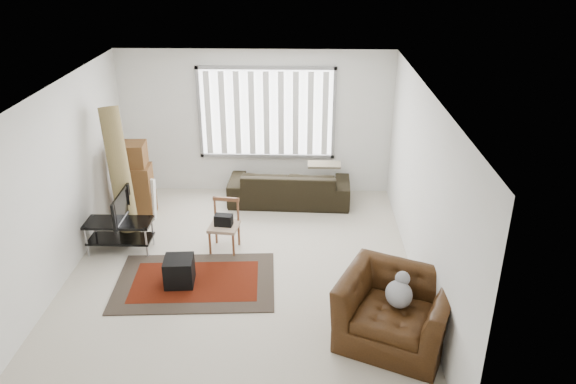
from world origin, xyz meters
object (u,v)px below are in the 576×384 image
object	(u,v)px
tv_stand	(119,230)
sofa	(289,181)
moving_boxes	(136,183)
side_chair	(224,223)
armchair	(397,307)

from	to	relation	value
tv_stand	sofa	size ratio (longest dim) A/B	0.46
moving_boxes	side_chair	world-z (taller)	moving_boxes
side_chair	armchair	bearing A→B (deg)	-35.36
moving_boxes	tv_stand	bearing A→B (deg)	-88.05
moving_boxes	side_chair	xyz separation A→B (m)	(1.66, -1.13, -0.17)
sofa	armchair	distance (m)	4.08
tv_stand	moving_boxes	distance (m)	1.24
moving_boxes	sofa	size ratio (longest dim) A/B	0.61
tv_stand	armchair	bearing A→B (deg)	-27.04
tv_stand	armchair	world-z (taller)	armchair
tv_stand	side_chair	bearing A→B (deg)	3.08
side_chair	moving_boxes	bearing A→B (deg)	152.48
sofa	armchair	world-z (taller)	armchair
sofa	armchair	size ratio (longest dim) A/B	1.33
side_chair	armchair	xyz separation A→B (m)	(2.34, -2.11, 0.03)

